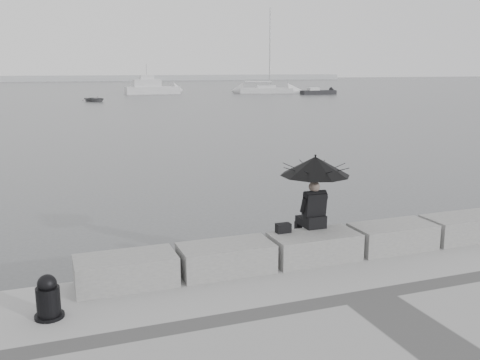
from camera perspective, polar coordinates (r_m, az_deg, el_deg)
name	(u,v)px	position (r m, az deg, el deg)	size (l,w,h in m)	color
ground	(302,277)	(10.53, 6.64, -10.21)	(360.00, 360.00, 0.00)	#45474A
stone_block_far_left	(126,271)	(8.89, -12.08, -9.48)	(1.60, 0.80, 0.50)	slate
stone_block_left	(226,258)	(9.25, -1.50, -8.34)	(1.60, 0.80, 0.50)	slate
stone_block_centre	(314,247)	(9.90, 7.92, -7.08)	(1.60, 0.80, 0.50)	slate
stone_block_right	(393,237)	(10.78, 15.96, -5.85)	(1.60, 0.80, 0.50)	slate
stone_block_far_right	(463,228)	(11.83, 22.65, -4.73)	(1.60, 0.80, 0.50)	slate
seated_person	(315,174)	(9.96, 8.02, 0.68)	(1.30, 1.30, 1.39)	black
bag	(283,228)	(9.80, 4.64, -5.13)	(0.27, 0.15, 0.17)	black
mooring_bollard	(48,300)	(8.10, -19.77, -11.96)	(0.41, 0.41, 0.65)	black
distant_landmass	(25,78)	(163.25, -21.94, 10.02)	(180.00, 8.00, 2.80)	#A3A6A8
sailboat_right	(266,90)	(84.32, 2.81, 9.59)	(8.52, 4.70, 12.90)	silver
motor_cruiser	(152,88)	(82.53, -9.34, 9.66)	(7.97, 2.82, 4.50)	silver
small_motorboat	(318,92)	(81.37, 8.34, 9.25)	(5.33, 1.80, 1.10)	black
dinghy	(95,99)	(65.93, -15.20, 8.33)	(3.27, 1.38, 0.55)	gray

